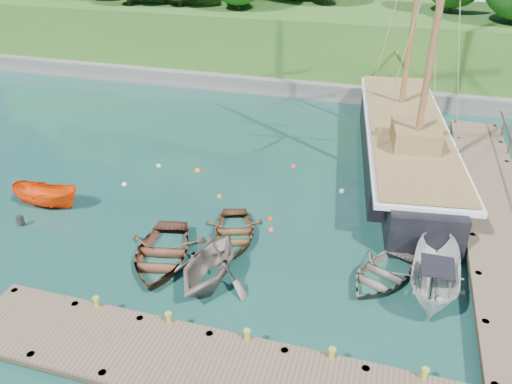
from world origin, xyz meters
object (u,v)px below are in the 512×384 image
at_px(rowboat_3, 380,280).
at_px(motorboat_orange, 49,206).
at_px(rowboat_1, 210,281).
at_px(rowboat_0, 162,261).
at_px(schooner, 404,146).
at_px(rowboat_2, 234,238).
at_px(cabin_boat_white, 432,294).

xyz_separation_m(rowboat_3, motorboat_orange, (-17.45, 1.22, 0.00)).
bearing_deg(rowboat_1, rowboat_0, 169.11).
bearing_deg(rowboat_3, schooner, 113.51).
distance_m(rowboat_0, motorboat_orange, 8.30).
relative_size(rowboat_2, cabin_boat_white, 0.79).
xyz_separation_m(rowboat_3, cabin_boat_white, (2.10, -0.30, 0.00)).
bearing_deg(rowboat_1, schooner, 66.69).
height_order(rowboat_0, motorboat_orange, motorboat_orange).
distance_m(rowboat_0, rowboat_2, 3.67).
distance_m(rowboat_0, cabin_boat_white, 11.73).
bearing_deg(rowboat_3, rowboat_1, -137.45).
bearing_deg(cabin_boat_white, schooner, 101.90).
bearing_deg(rowboat_3, rowboat_2, -164.17).
xyz_separation_m(rowboat_0, schooner, (10.02, 13.46, 1.08)).
bearing_deg(cabin_boat_white, rowboat_3, 176.03).
xyz_separation_m(rowboat_3, schooner, (0.44, 12.03, 1.08)).
distance_m(rowboat_1, cabin_boat_white, 9.27).
height_order(rowboat_3, motorboat_orange, motorboat_orange).
xyz_separation_m(rowboat_1, rowboat_2, (-0.03, 3.34, 0.00)).
bearing_deg(rowboat_0, schooner, 41.21).
height_order(rowboat_2, rowboat_3, same).
height_order(rowboat_1, schooner, schooner).
relative_size(rowboat_0, rowboat_2, 1.22).
bearing_deg(cabin_boat_white, rowboat_0, -170.30).
relative_size(rowboat_1, schooner, 0.16).
bearing_deg(cabin_boat_white, rowboat_2, 174.82).
height_order(motorboat_orange, cabin_boat_white, cabin_boat_white).
bearing_deg(rowboat_0, motorboat_orange, 149.31).
height_order(rowboat_1, rowboat_3, rowboat_1).
distance_m(rowboat_2, rowboat_3, 7.12).
bearing_deg(rowboat_2, motorboat_orange, 161.51).
distance_m(rowboat_1, motorboat_orange, 10.98).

